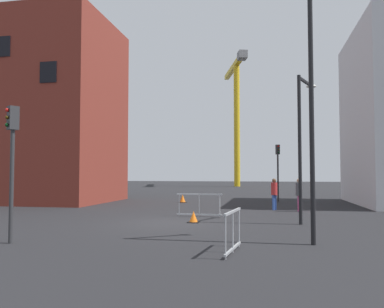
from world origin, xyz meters
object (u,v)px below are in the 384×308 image
(traffic_light_corner, at_px, (12,151))
(pedestrian_walking, at_px, (299,192))
(traffic_cone_on_verge, at_px, (194,217))
(construction_crane, at_px, (236,103))
(streetlamp_tall, at_px, (319,86))
(pedestrian_waiting, at_px, (274,192))
(streetlamp_short, at_px, (302,133))
(traffic_light_island, at_px, (278,163))
(traffic_cone_by_barrier, at_px, (183,199))

(traffic_light_corner, distance_m, pedestrian_walking, 14.60)
(pedestrian_walking, distance_m, traffic_cone_on_verge, 7.35)
(construction_crane, distance_m, streetlamp_tall, 49.08)
(construction_crane, distance_m, pedestrian_waiting, 39.73)
(traffic_cone_on_verge, bearing_deg, streetlamp_short, 6.30)
(streetlamp_tall, bearing_deg, traffic_light_corner, -169.93)
(streetlamp_tall, bearing_deg, traffic_light_island, 92.53)
(construction_crane, height_order, traffic_light_island, construction_crane)
(streetlamp_tall, bearing_deg, pedestrian_walking, 89.12)
(streetlamp_short, xyz_separation_m, pedestrian_waiting, (-1.04, 5.76, -2.66))
(streetlamp_short, height_order, traffic_light_corner, streetlamp_short)
(construction_crane, relative_size, traffic_light_corner, 4.83)
(traffic_light_island, xyz_separation_m, traffic_cone_by_barrier, (-6.55, -2.13, -2.49))
(streetlamp_tall, bearing_deg, traffic_cone_by_barrier, 116.27)
(pedestrian_walking, bearing_deg, pedestrian_waiting, 153.91)
(construction_crane, xyz_separation_m, traffic_cone_by_barrier, (-1.24, -33.20, -12.58))
(streetlamp_short, distance_m, traffic_light_island, 12.35)
(streetlamp_short, bearing_deg, pedestrian_walking, 87.22)
(traffic_light_island, distance_m, traffic_cone_by_barrier, 7.33)
(streetlamp_short, height_order, traffic_light_island, streetlamp_short)
(pedestrian_waiting, bearing_deg, construction_crane, 97.47)
(streetlamp_short, bearing_deg, traffic_cone_on_verge, -173.70)
(streetlamp_tall, distance_m, pedestrian_walking, 10.40)
(pedestrian_waiting, bearing_deg, traffic_light_island, 86.63)
(streetlamp_tall, xyz_separation_m, pedestrian_waiting, (-1.13, 10.40, -3.58))
(construction_crane, distance_m, traffic_light_corner, 50.68)
(streetlamp_tall, distance_m, traffic_light_island, 17.05)
(traffic_light_island, relative_size, pedestrian_walking, 2.33)
(traffic_light_island, xyz_separation_m, pedestrian_walking, (0.90, -7.16, -1.72))
(construction_crane, relative_size, traffic_light_island, 4.75)
(pedestrian_walking, bearing_deg, traffic_cone_on_verge, -129.74)
(streetlamp_short, height_order, traffic_cone_on_verge, streetlamp_short)
(construction_crane, relative_size, streetlamp_tall, 2.51)
(pedestrian_walking, xyz_separation_m, traffic_cone_on_verge, (-4.67, -5.62, -0.81))
(traffic_light_island, bearing_deg, pedestrian_walking, -82.85)
(traffic_light_island, relative_size, traffic_light_corner, 1.02)
(streetlamp_short, height_order, traffic_cone_by_barrier, streetlamp_short)
(streetlamp_tall, relative_size, pedestrian_walking, 4.41)
(construction_crane, distance_m, traffic_cone_by_barrier, 35.53)
(pedestrian_walking, xyz_separation_m, traffic_cone_by_barrier, (-7.45, 5.03, -0.77))
(pedestrian_walking, bearing_deg, traffic_light_island, 97.15)
(traffic_cone_by_barrier, bearing_deg, pedestrian_walking, -34.02)
(traffic_light_corner, xyz_separation_m, pedestrian_walking, (9.04, 11.34, -1.68))
(streetlamp_tall, xyz_separation_m, streetlamp_short, (-0.10, 4.64, -0.93))
(streetlamp_tall, relative_size, traffic_cone_on_verge, 16.40)
(pedestrian_waiting, bearing_deg, traffic_cone_by_barrier, 144.48)
(traffic_light_corner, bearing_deg, pedestrian_waiting, 57.07)
(pedestrian_waiting, xyz_separation_m, traffic_cone_on_verge, (-3.39, -6.25, -0.80))
(streetlamp_tall, distance_m, traffic_light_corner, 9.22)
(streetlamp_short, relative_size, pedestrian_waiting, 3.45)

